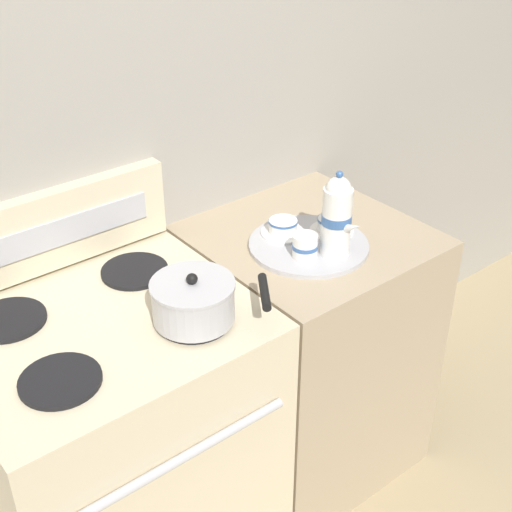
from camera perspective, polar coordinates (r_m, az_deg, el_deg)
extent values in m
plane|color=tan|center=(2.52, -3.08, -18.78)|extent=(6.00, 6.00, 0.00)
cube|color=#9E998E|center=(2.08, -9.55, 7.34)|extent=(6.00, 0.05, 2.20)
cube|color=beige|center=(2.09, -10.85, -14.97)|extent=(0.74, 0.63, 0.88)
cylinder|color=silver|center=(1.70, -5.97, -15.81)|extent=(0.59, 0.02, 0.02)
cylinder|color=black|center=(1.86, -19.17, -4.84)|extent=(0.18, 0.18, 0.01)
cylinder|color=black|center=(1.97, -9.68, -1.19)|extent=(0.18, 0.18, 0.01)
cylinder|color=black|center=(1.64, -15.39, -9.59)|extent=(0.18, 0.18, 0.01)
cylinder|color=black|center=(1.76, -4.96, -5.12)|extent=(0.18, 0.18, 0.01)
cube|color=beige|center=(1.97, -16.67, 1.80)|extent=(0.72, 0.05, 0.22)
cube|color=#B7B7BC|center=(1.94, -16.35, 1.50)|extent=(0.59, 0.01, 0.08)
cube|color=tan|center=(2.38, 3.99, -7.53)|extent=(0.63, 0.63, 0.88)
cylinder|color=#B7B7BC|center=(1.73, -5.04, -3.73)|extent=(0.20, 0.20, 0.09)
cylinder|color=#B7B7BC|center=(1.70, -5.12, -2.32)|extent=(0.21, 0.21, 0.01)
sphere|color=black|center=(1.69, -5.15, -1.84)|extent=(0.03, 0.03, 0.03)
cylinder|color=black|center=(1.72, 0.56, -2.94)|extent=(0.10, 0.13, 0.02)
cylinder|color=#B2B2B7|center=(2.06, 4.23, 0.88)|extent=(0.35, 0.35, 0.01)
cylinder|color=white|center=(1.97, 6.45, 2.73)|extent=(0.08, 0.08, 0.20)
cylinder|color=#38609E|center=(1.96, 6.46, 2.99)|extent=(0.08, 0.08, 0.03)
sphere|color=white|center=(1.92, 6.62, 5.34)|extent=(0.07, 0.07, 0.07)
sphere|color=#38609E|center=(1.90, 6.70, 6.51)|extent=(0.02, 0.02, 0.02)
cone|color=white|center=(1.92, 7.74, 2.30)|extent=(0.02, 0.06, 0.05)
cylinder|color=white|center=(2.12, 6.06, 2.01)|extent=(0.13, 0.13, 0.01)
cylinder|color=white|center=(2.11, 6.09, 2.55)|extent=(0.08, 0.08, 0.04)
cylinder|color=#38609E|center=(2.10, 6.12, 2.93)|extent=(0.09, 0.09, 0.01)
cylinder|color=white|center=(2.10, 2.17, 1.87)|extent=(0.13, 0.13, 0.01)
cylinder|color=white|center=(2.09, 2.18, 2.41)|extent=(0.08, 0.08, 0.04)
cylinder|color=#38609E|center=(2.08, 2.19, 2.79)|extent=(0.09, 0.09, 0.01)
cylinder|color=white|center=(1.97, 3.94, 0.81)|extent=(0.07, 0.07, 0.07)
cylinder|color=#38609E|center=(1.97, 3.94, 0.81)|extent=(0.07, 0.07, 0.01)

